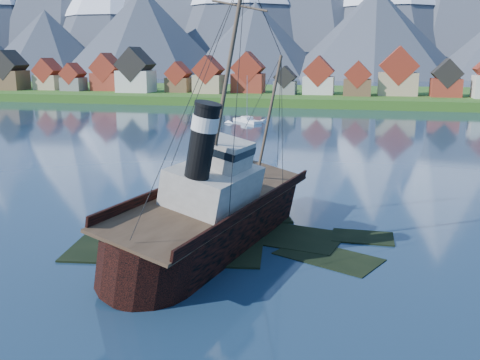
# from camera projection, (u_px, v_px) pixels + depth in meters

# --- Properties ---
(ground) EXTENTS (1400.00, 1400.00, 0.00)m
(ground) POSITION_uv_depth(u_px,v_px,m) (204.00, 243.00, 51.73)
(ground) COLOR #172B41
(ground) RESTS_ON ground
(shoal) EXTENTS (31.71, 21.24, 1.14)m
(shoal) POSITION_uv_depth(u_px,v_px,m) (227.00, 240.00, 53.47)
(shoal) COLOR black
(shoal) RESTS_ON ground
(shore_bank) EXTENTS (600.00, 80.00, 3.20)m
(shore_bank) POSITION_uv_depth(u_px,v_px,m) (326.00, 99.00, 212.89)
(shore_bank) COLOR #294F16
(shore_bank) RESTS_ON ground
(seawall) EXTENTS (600.00, 2.50, 2.00)m
(seawall) POSITION_uv_depth(u_px,v_px,m) (318.00, 108.00, 176.87)
(seawall) COLOR #3F3D38
(seawall) RESTS_ON ground
(town) EXTENTS (250.96, 16.69, 17.30)m
(town) POSITION_uv_depth(u_px,v_px,m) (235.00, 77.00, 201.12)
(town) COLOR maroon
(town) RESTS_ON ground
(tugboat_wreck) EXTENTS (7.64, 32.92, 26.09)m
(tugboat_wreck) POSITION_uv_depth(u_px,v_px,m) (215.00, 207.00, 52.07)
(tugboat_wreck) COLOR black
(tugboat_wreck) RESTS_ON ground
(sailboat_c) EXTENTS (8.86, 8.63, 12.76)m
(sailboat_c) POSITION_uv_depth(u_px,v_px,m) (247.00, 121.00, 141.22)
(sailboat_c) COLOR white
(sailboat_c) RESTS_ON ground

